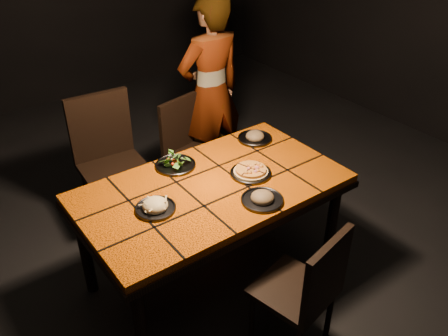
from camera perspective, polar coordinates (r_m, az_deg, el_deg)
room_shell at (r=2.52m, az=-1.71°, el=12.24°), size 6.04×7.04×3.08m
dining_table at (r=2.91m, az=-1.45°, el=-3.30°), size 1.62×0.92×0.75m
chair_near at (r=2.62m, az=9.99°, el=-13.98°), size 0.46×0.46×0.86m
chair_far_left at (r=3.60m, az=-13.69°, el=1.65°), size 0.50×0.50×1.02m
chair_far_right at (r=3.82m, az=-4.35°, el=2.86°), size 0.46×0.46×0.86m
diner at (r=3.93m, az=-1.62°, el=9.02°), size 0.59×0.39×1.63m
plate_pizza at (r=2.95m, az=3.24°, el=-0.47°), size 0.27×0.27×0.04m
plate_pasta at (r=2.68m, az=-8.26°, el=-4.63°), size 0.23×0.23×0.08m
plate_salad at (r=3.04m, az=-5.88°, el=0.61°), size 0.26×0.26×0.07m
plate_mushroom_a at (r=2.72m, az=4.63°, el=-3.63°), size 0.25×0.25×0.08m
plate_mushroom_b at (r=3.34m, az=3.74°, el=3.77°), size 0.24×0.24×0.08m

